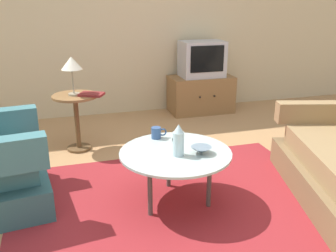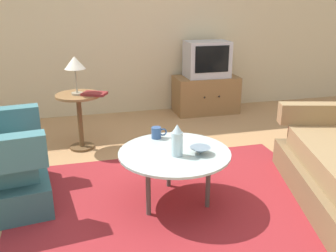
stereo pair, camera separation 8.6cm
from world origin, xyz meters
TOP-DOWN VIEW (x-y plane):
  - ground_plane at (0.00, 0.00)m, footprint 16.00×16.00m
  - back_wall at (0.00, 2.50)m, footprint 9.00×0.12m
  - area_rug at (-0.05, -0.06)m, footprint 2.52×1.86m
  - coffee_table at (-0.05, -0.06)m, footprint 0.85×0.85m
  - side_table at (-0.71, 1.25)m, footprint 0.46×0.46m
  - tv_stand at (1.02, 2.17)m, footprint 0.86×0.49m
  - television at (1.02, 2.17)m, footprint 0.58×0.39m
  - table_lamp at (-0.72, 1.24)m, footprint 0.21×0.21m
  - vase at (-0.05, -0.13)m, footprint 0.08×0.08m
  - mug at (-0.12, 0.25)m, footprint 0.13×0.08m
  - bowl at (0.12, -0.15)m, footprint 0.16×0.16m
  - tv_remote_dark at (-0.00, 0.08)m, footprint 0.07×0.18m
  - book at (-0.55, 1.18)m, footprint 0.28×0.25m

SIDE VIEW (x-z plane):
  - ground_plane at x=0.00m, z-range 0.00..0.00m
  - area_rug at x=-0.05m, z-range 0.00..0.00m
  - tv_stand at x=1.02m, z-range 0.00..0.50m
  - coffee_table at x=-0.05m, z-range 0.18..0.61m
  - side_table at x=-0.71m, z-range 0.13..0.72m
  - tv_remote_dark at x=0.00m, z-range 0.43..0.45m
  - bowl at x=0.12m, z-range 0.43..0.48m
  - mug at x=-0.12m, z-range 0.43..0.52m
  - vase at x=-0.05m, z-range 0.43..0.67m
  - book at x=-0.55m, z-range 0.59..0.62m
  - television at x=1.02m, z-range 0.50..0.98m
  - table_lamp at x=-0.72m, z-range 0.71..1.10m
  - back_wall at x=0.00m, z-range 0.00..2.70m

